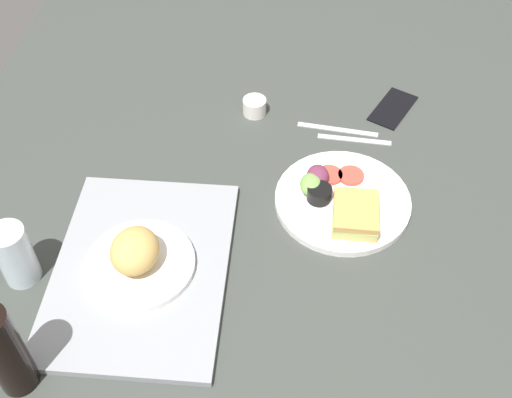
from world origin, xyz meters
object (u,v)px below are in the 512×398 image
Objects in this scene: drinking_glass at (15,255)px; soda_bottle at (4,352)px; espresso_cup at (255,106)px; serving_tray at (141,269)px; fork at (354,139)px; plate_with_salad at (341,200)px; bread_plate_near at (137,257)px; knife at (338,129)px; cell_phone at (393,108)px.

drinking_glass is 0.67× the size of soda_bottle.
drinking_glass is at bearing 144.64° from espresso_cup.
fork is (42.68, -39.67, -0.55)cm from serving_tray.
espresso_cup is at bearing -17.42° from serving_tray.
bread_plate_near is at bearing 120.37° from plate_with_salad.
plate_with_salad is at bearing -141.28° from espresso_cup.
serving_tray is at bearing -100.15° from bread_plate_near.
soda_bottle is (-24.53, 14.75, 9.07)cm from serving_tray.
knife is at bearing -38.20° from bread_plate_near.
plate_with_salad is 34.95cm from cell_phone.
serving_tray reaches higher than cell_phone.
bread_plate_near is 1.59× the size of drinking_glass.
drinking_glass is at bearing 99.74° from serving_tray.
bread_plate_near reaches higher than serving_tray.
serving_tray is at bearing -80.26° from drinking_glass.
bread_plate_near is at bearing -80.04° from drinking_glass.
plate_with_salad is at bearing -48.17° from soda_bottle.
soda_bottle is at bearing 52.37° from fork.
drinking_glass is 0.77× the size of fork.
plate_with_salad is 5.10× the size of espresso_cup.
bread_plate_near is at bearing 79.85° from serving_tray.
soda_bottle is 1.16× the size of fork.
knife is (45.64, -35.92, -4.31)cm from bread_plate_near.
knife is (70.21, -50.42, -9.62)cm from soda_bottle.
serving_tray is 2.37× the size of knife.
soda_bottle is at bearing 58.80° from knife.
bread_plate_near is 1.06× the size of soda_bottle.
drinking_glass is at bearing 99.96° from bread_plate_near.
soda_bottle is at bearing 148.99° from serving_tray.
espresso_cup is (49.22, -15.45, 1.20)cm from serving_tray.
drinking_glass is 76.40cm from knife.
bread_plate_near is 1.45× the size of cell_phone.
serving_tray is 2.15× the size of bread_plate_near.
serving_tray is 30.02cm from soda_bottle.
plate_with_salad is 65.00cm from drinking_glass.
soda_bottle is at bearing 166.76° from cell_phone.
serving_tray reaches higher than fork.
soda_bottle reaches higher than fork.
plate_with_salad reaches higher than espresso_cup.
plate_with_salad is at bearing 98.32° from knife.
bread_plate_near is 29.02cm from soda_bottle.
cell_phone is (9.35, -13.01, 0.15)cm from knife.
knife is 16.02cm from cell_phone.
plate_with_salad is at bearing -59.42° from serving_tray.
drinking_glass is at bearing 38.29° from fork.
bread_plate_near is 43.56cm from plate_with_salad.
espresso_cup is at bearing -22.26° from soda_bottle.
espresso_cup is at bearing 125.23° from cell_phone.
drinking_glass reaches higher than plate_with_salad.
espresso_cup is (49.18, -15.69, -2.56)cm from bread_plate_near.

